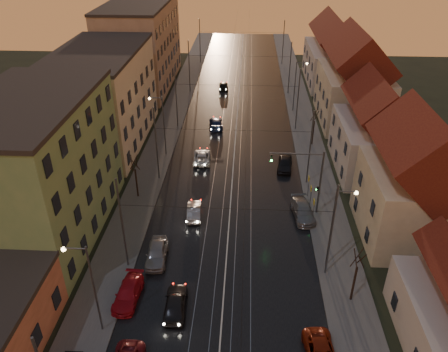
% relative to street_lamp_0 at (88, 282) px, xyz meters
% --- Properties ---
extents(road, '(16.00, 120.00, 0.04)m').
position_rel_street_lamp_0_xyz_m(road, '(9.10, 38.00, -4.87)').
color(road, black).
rests_on(road, ground).
extents(sidewalk_left, '(4.00, 120.00, 0.15)m').
position_rel_street_lamp_0_xyz_m(sidewalk_left, '(-0.90, 38.00, -4.81)').
color(sidewalk_left, '#4C4C4C').
rests_on(sidewalk_left, ground).
extents(sidewalk_right, '(4.00, 120.00, 0.15)m').
position_rel_street_lamp_0_xyz_m(sidewalk_right, '(19.10, 38.00, -4.81)').
color(sidewalk_right, '#4C4C4C').
rests_on(sidewalk_right, ground).
extents(tram_rail_0, '(0.06, 120.00, 0.03)m').
position_rel_street_lamp_0_xyz_m(tram_rail_0, '(6.90, 38.00, -4.83)').
color(tram_rail_0, gray).
rests_on(tram_rail_0, road).
extents(tram_rail_1, '(0.06, 120.00, 0.03)m').
position_rel_street_lamp_0_xyz_m(tram_rail_1, '(8.33, 38.00, -4.83)').
color(tram_rail_1, gray).
rests_on(tram_rail_1, road).
extents(tram_rail_2, '(0.06, 120.00, 0.03)m').
position_rel_street_lamp_0_xyz_m(tram_rail_2, '(9.87, 38.00, -4.83)').
color(tram_rail_2, gray).
rests_on(tram_rail_2, road).
extents(tram_rail_3, '(0.06, 120.00, 0.03)m').
position_rel_street_lamp_0_xyz_m(tram_rail_3, '(11.30, 38.00, -4.83)').
color(tram_rail_3, gray).
rests_on(tram_rail_3, road).
extents(apartment_left_1, '(10.00, 18.00, 13.00)m').
position_rel_street_lamp_0_xyz_m(apartment_left_1, '(-8.40, 12.00, 1.61)').
color(apartment_left_1, '#65905B').
rests_on(apartment_left_1, ground).
extents(apartment_left_2, '(10.00, 20.00, 12.00)m').
position_rel_street_lamp_0_xyz_m(apartment_left_2, '(-8.40, 32.00, 1.11)').
color(apartment_left_2, beige).
rests_on(apartment_left_2, ground).
extents(apartment_left_3, '(10.00, 24.00, 14.00)m').
position_rel_street_lamp_0_xyz_m(apartment_left_3, '(-8.40, 56.00, 2.11)').
color(apartment_left_3, '#8F735C').
rests_on(apartment_left_3, ground).
extents(house_right_1, '(8.67, 10.20, 10.80)m').
position_rel_street_lamp_0_xyz_m(house_right_1, '(26.10, 13.00, 0.56)').
color(house_right_1, '#BCB090').
rests_on(house_right_1, ground).
extents(house_right_2, '(9.18, 12.24, 9.20)m').
position_rel_street_lamp_0_xyz_m(house_right_2, '(26.10, 26.00, -0.24)').
color(house_right_2, beige).
rests_on(house_right_2, ground).
extents(house_right_3, '(9.18, 14.28, 11.50)m').
position_rel_street_lamp_0_xyz_m(house_right_3, '(26.10, 41.00, 0.92)').
color(house_right_3, '#BCB090').
rests_on(house_right_3, ground).
extents(house_right_4, '(9.18, 16.32, 10.00)m').
position_rel_street_lamp_0_xyz_m(house_right_4, '(26.10, 59.00, 0.16)').
color(house_right_4, beige).
rests_on(house_right_4, ground).
extents(catenary_pole_l_1, '(0.16, 0.16, 9.00)m').
position_rel_street_lamp_0_xyz_m(catenary_pole_l_1, '(0.50, 7.00, -0.39)').
color(catenary_pole_l_1, '#595B60').
rests_on(catenary_pole_l_1, ground).
extents(catenary_pole_r_1, '(0.16, 0.16, 9.00)m').
position_rel_street_lamp_0_xyz_m(catenary_pole_r_1, '(17.70, 7.00, -0.39)').
color(catenary_pole_r_1, '#595B60').
rests_on(catenary_pole_r_1, ground).
extents(catenary_pole_l_2, '(0.16, 0.16, 9.00)m').
position_rel_street_lamp_0_xyz_m(catenary_pole_l_2, '(0.50, 22.00, -0.39)').
color(catenary_pole_l_2, '#595B60').
rests_on(catenary_pole_l_2, ground).
extents(catenary_pole_r_2, '(0.16, 0.16, 9.00)m').
position_rel_street_lamp_0_xyz_m(catenary_pole_r_2, '(17.70, 22.00, -0.39)').
color(catenary_pole_r_2, '#595B60').
rests_on(catenary_pole_r_2, ground).
extents(catenary_pole_l_3, '(0.16, 0.16, 9.00)m').
position_rel_street_lamp_0_xyz_m(catenary_pole_l_3, '(0.50, 37.00, -0.39)').
color(catenary_pole_l_3, '#595B60').
rests_on(catenary_pole_l_3, ground).
extents(catenary_pole_r_3, '(0.16, 0.16, 9.00)m').
position_rel_street_lamp_0_xyz_m(catenary_pole_r_3, '(17.70, 37.00, -0.39)').
color(catenary_pole_r_3, '#595B60').
rests_on(catenary_pole_r_3, ground).
extents(catenary_pole_l_4, '(0.16, 0.16, 9.00)m').
position_rel_street_lamp_0_xyz_m(catenary_pole_l_4, '(0.50, 52.00, -0.39)').
color(catenary_pole_l_4, '#595B60').
rests_on(catenary_pole_l_4, ground).
extents(catenary_pole_r_4, '(0.16, 0.16, 9.00)m').
position_rel_street_lamp_0_xyz_m(catenary_pole_r_4, '(17.70, 52.00, -0.39)').
color(catenary_pole_r_4, '#595B60').
rests_on(catenary_pole_r_4, ground).
extents(catenary_pole_l_5, '(0.16, 0.16, 9.00)m').
position_rel_street_lamp_0_xyz_m(catenary_pole_l_5, '(0.50, 70.00, -0.39)').
color(catenary_pole_l_5, '#595B60').
rests_on(catenary_pole_l_5, ground).
extents(catenary_pole_r_5, '(0.16, 0.16, 9.00)m').
position_rel_street_lamp_0_xyz_m(catenary_pole_r_5, '(17.70, 70.00, -0.39)').
color(catenary_pole_r_5, '#595B60').
rests_on(catenary_pole_r_5, ground).
extents(street_lamp_0, '(1.75, 0.32, 8.00)m').
position_rel_street_lamp_0_xyz_m(street_lamp_0, '(0.00, 0.00, 0.00)').
color(street_lamp_0, '#595B60').
rests_on(street_lamp_0, ground).
extents(street_lamp_1, '(1.75, 0.32, 8.00)m').
position_rel_street_lamp_0_xyz_m(street_lamp_1, '(18.21, 8.00, 0.00)').
color(street_lamp_1, '#595B60').
rests_on(street_lamp_1, ground).
extents(street_lamp_2, '(1.75, 0.32, 8.00)m').
position_rel_street_lamp_0_xyz_m(street_lamp_2, '(0.00, 28.00, 0.00)').
color(street_lamp_2, '#595B60').
rests_on(street_lamp_2, ground).
extents(street_lamp_3, '(1.75, 0.32, 8.00)m').
position_rel_street_lamp_0_xyz_m(street_lamp_3, '(18.21, 44.00, 0.00)').
color(street_lamp_3, '#595B60').
rests_on(street_lamp_3, ground).
extents(traffic_light_mast, '(5.30, 0.32, 7.20)m').
position_rel_street_lamp_0_xyz_m(traffic_light_mast, '(17.10, 16.00, -0.29)').
color(traffic_light_mast, '#595B60').
rests_on(traffic_light_mast, ground).
extents(bare_tree_0, '(1.09, 1.09, 5.11)m').
position_rel_street_lamp_0_xyz_m(bare_tree_0, '(-1.09, 18.00, -2.40)').
color(bare_tree_0, black).
rests_on(bare_tree_0, ground).
extents(bare_tree_1, '(1.09, 1.09, 5.11)m').
position_rel_street_lamp_0_xyz_m(bare_tree_1, '(19.31, 4.00, -2.40)').
color(bare_tree_1, black).
rests_on(bare_tree_1, ground).
extents(bare_tree_2, '(1.09, 1.09, 5.11)m').
position_rel_street_lamp_0_xyz_m(bare_tree_2, '(19.51, 32.00, -2.40)').
color(bare_tree_2, black).
rests_on(bare_tree_2, ground).
extents(driving_car_0, '(1.88, 4.27, 1.43)m').
position_rel_street_lamp_0_xyz_m(driving_car_0, '(5.45, 2.28, -4.17)').
color(driving_car_0, black).
rests_on(driving_car_0, ground).
extents(driving_car_1, '(1.69, 4.00, 1.29)m').
position_rel_street_lamp_0_xyz_m(driving_car_1, '(5.46, 14.80, -4.24)').
color(driving_car_1, '#949599').
rests_on(driving_car_1, ground).
extents(driving_car_2, '(2.26, 4.52, 1.23)m').
position_rel_street_lamp_0_xyz_m(driving_car_2, '(5.11, 26.65, -4.27)').
color(driving_car_2, silver).
rests_on(driving_car_2, ground).
extents(driving_car_3, '(2.38, 4.71, 1.31)m').
position_rel_street_lamp_0_xyz_m(driving_car_3, '(6.14, 37.10, -4.23)').
color(driving_car_3, '#19274C').
rests_on(driving_car_3, ground).
extents(driving_car_4, '(1.74, 4.04, 1.36)m').
position_rel_street_lamp_0_xyz_m(driving_car_4, '(6.30, 53.78, -4.21)').
color(driving_car_4, black).
rests_on(driving_car_4, ground).
extents(parked_left_2, '(2.02, 4.48, 1.27)m').
position_rel_street_lamp_0_xyz_m(parked_left_2, '(1.50, 3.16, -4.25)').
color(parked_left_2, '#AB111C').
rests_on(parked_left_2, ground).
extents(parked_left_3, '(2.02, 4.47, 1.49)m').
position_rel_street_lamp_0_xyz_m(parked_left_3, '(2.90, 8.02, -4.14)').
color(parked_left_3, gray).
rests_on(parked_left_3, ground).
extents(parked_right_1, '(2.49, 4.96, 1.38)m').
position_rel_street_lamp_0_xyz_m(parked_right_1, '(16.60, 15.30, -4.20)').
color(parked_right_1, gray).
rests_on(parked_right_1, ground).
extents(parked_right_2, '(2.19, 4.45, 1.46)m').
position_rel_street_lamp_0_xyz_m(parked_right_2, '(15.39, 25.27, -4.16)').
color(parked_right_2, black).
rests_on(parked_right_2, ground).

